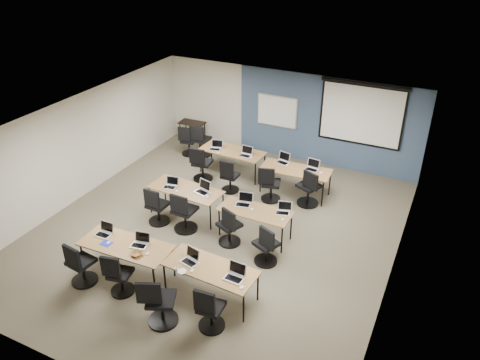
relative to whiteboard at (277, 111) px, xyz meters
The scene contains 58 objects.
floor 4.67m from the whiteboard, 86.12° to the right, with size 8.00×9.00×0.02m, color #6B6354.
ceiling 4.61m from the whiteboard, 86.12° to the right, with size 8.00×9.00×0.02m, color white.
wall_back 0.32m from the whiteboard, 13.87° to the left, with size 8.00×0.04×2.70m, color beige.
wall_front 8.93m from the whiteboard, 88.08° to the right, with size 8.00×0.04×2.70m, color beige.
wall_left 5.77m from the whiteboard, 129.90° to the right, with size 0.04×9.00×2.70m, color beige.
wall_right 6.17m from the whiteboard, 45.83° to the right, with size 0.04×9.00×2.70m, color beige.
blue_accent_panel 1.55m from the whiteboard, ahead, with size 5.50×0.04×2.70m, color #3D5977.
whiteboard is the anchor object (origin of this frame).
projector_screen 2.54m from the whiteboard, ahead, with size 2.40×0.10×1.82m.
training_table_front_left 6.66m from the whiteboard, 95.33° to the right, with size 1.92×0.80×0.73m.
training_table_front_right 6.63m from the whiteboard, 78.84° to the right, with size 1.81×0.75×0.73m.
training_table_mid_left 4.26m from the whiteboard, 99.77° to the right, with size 1.84×0.77×0.73m.
training_table_mid_right 4.52m from the whiteboard, 74.12° to the right, with size 1.67×0.70×0.73m.
training_table_back_left 1.97m from the whiteboard, 111.46° to the right, with size 1.87×0.78×0.73m.
training_table_back_right 2.52m from the whiteboard, 55.71° to the right, with size 1.85×0.77×0.73m.
laptop_0 6.63m from the whiteboard, 100.78° to the right, with size 0.33×0.28×0.25m.
mouse_0 6.80m from the whiteboard, 98.17° to the right, with size 0.06×0.10×0.04m, color white.
task_chair_0 7.43m from the whiteboard, 99.92° to the right, with size 0.53×0.53×1.01m.
laptop_1 6.50m from the whiteboard, 93.02° to the right, with size 0.33×0.28×0.25m.
mouse_1 6.68m from the whiteboard, 90.30° to the right, with size 0.06×0.09×0.03m, color white.
task_chair_1 7.24m from the whiteboard, 93.15° to the right, with size 0.48×0.48×0.96m.
laptop_2 6.55m from the whiteboard, 82.57° to the right, with size 0.33×0.28×0.25m.
mouse_2 6.82m from the whiteboard, 81.42° to the right, with size 0.06×0.10×0.04m, color white.
task_chair_2 7.57m from the whiteboard, 84.14° to the right, with size 0.59×0.56×1.03m.
laptop_3 6.78m from the whiteboard, 74.38° to the right, with size 0.36×0.30×0.27m.
mouse_3 7.05m from the whiteboard, 73.05° to the right, with size 0.07×0.10×0.04m, color white.
task_chair_3 7.44m from the whiteboard, 77.10° to the right, with size 0.49×0.49×0.97m.
laptop_4 4.39m from the whiteboard, 104.56° to the right, with size 0.32×0.27×0.24m.
mouse_4 4.46m from the whiteboard, 101.01° to the right, with size 0.06×0.10×0.04m, color white.
task_chair_4 5.03m from the whiteboard, 103.38° to the right, with size 0.52×0.52×1.00m.
laptop_5 4.12m from the whiteboard, 93.66° to the right, with size 0.36×0.30×0.27m.
mouse_5 4.31m from the whiteboard, 90.53° to the right, with size 0.07×0.10×0.04m, color white.
task_chair_5 4.88m from the whiteboard, 94.72° to the right, with size 0.57×0.57×1.04m.
laptop_6 4.28m from the whiteboard, 78.08° to the right, with size 0.35×0.30×0.27m.
mouse_6 4.49m from the whiteboard, 75.17° to the right, with size 0.06×0.10×0.03m, color white.
task_chair_6 4.96m from the whiteboard, 80.37° to the right, with size 0.54×0.51×0.99m.
laptop_7 4.51m from the whiteboard, 65.93° to the right, with size 0.32×0.27×0.24m.
mouse_7 4.82m from the whiteboard, 66.32° to the right, with size 0.06×0.09×0.03m, color white.
task_chair_7 5.47m from the whiteboard, 70.14° to the right, with size 0.54×0.51×0.99m.
laptop_8 2.23m from the whiteboard, 122.33° to the right, with size 0.33×0.28×0.25m.
mouse_8 2.32m from the whiteboard, 115.47° to the right, with size 0.06×0.10×0.03m, color white.
task_chair_8 2.92m from the whiteboard, 117.62° to the right, with size 0.56×0.56×1.03m.
laptop_9 1.93m from the whiteboard, 95.86° to the right, with size 0.34×0.29×0.26m.
mouse_9 2.01m from the whiteboard, 89.62° to the right, with size 0.06×0.10×0.04m, color white.
task_chair_9 2.88m from the whiteboard, 95.73° to the right, with size 0.48×0.48×0.96m.
laptop_10 2.07m from the whiteboard, 62.57° to the right, with size 0.35×0.29×0.26m.
mouse_10 2.28m from the whiteboard, 60.68° to the right, with size 0.05×0.09×0.03m, color white.
task_chair_10 2.95m from the whiteboard, 71.22° to the right, with size 0.53×0.52×1.00m.
laptop_11 2.58m from the whiteboard, 45.76° to the right, with size 0.35×0.29×0.26m.
mouse_11 2.86m from the whiteboard, 43.21° to the right, with size 0.06×0.10×0.04m, color white.
task_chair_11 3.21m from the whiteboard, 51.95° to the right, with size 0.60×0.56×1.04m.
blue_mousepad 6.83m from the whiteboard, 98.37° to the right, with size 0.23×0.19×0.01m, color #1A2AA5.
snack_bowl 6.80m from the whiteboard, 91.78° to the right, with size 0.23×0.23×0.06m, color brown.
snack_plate 6.89m from the whiteboard, 82.85° to the right, with size 0.16×0.16×0.01m, color white.
coffee_cup 6.91m from the whiteboard, 83.65° to the right, with size 0.07×0.07×0.06m, color white.
utility_table 2.92m from the whiteboard, behind, with size 0.84×0.47×0.75m.
spare_chair_a 2.55m from the whiteboard, 152.81° to the right, with size 0.56×0.56×1.04m.
spare_chair_b 2.93m from the whiteboard, 154.32° to the right, with size 0.49×0.49×0.97m.
Camera 1 is at (4.49, -8.00, 6.44)m, focal length 35.00 mm.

